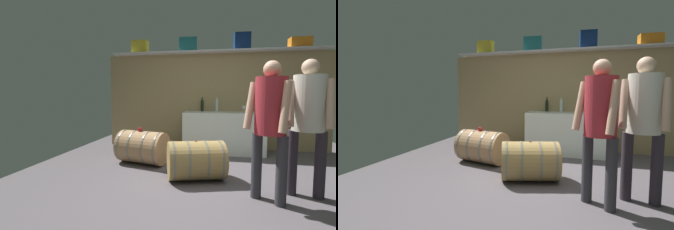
{
  "view_description": "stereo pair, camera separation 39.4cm",
  "coord_description": "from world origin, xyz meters",
  "views": [
    {
      "loc": [
        -0.01,
        -2.97,
        1.24
      ],
      "look_at": [
        -0.74,
        0.89,
        0.9
      ],
      "focal_mm": 25.38,
      "sensor_mm": 36.0,
      "label": 1
    },
    {
      "loc": [
        0.37,
        -2.88,
        1.24
      ],
      "look_at": [
        -0.74,
        0.89,
        0.9
      ],
      "focal_mm": 25.38,
      "sensor_mm": 36.0,
      "label": 2
    }
  ],
  "objects": [
    {
      "name": "ground_plane",
      "position": [
        0.0,
        0.64,
        -0.01
      ],
      "size": [
        6.16,
        8.33,
        0.02
      ],
      "primitive_type": "cube",
      "color": "#585157"
    },
    {
      "name": "back_wall_panel",
      "position": [
        0.0,
        2.57,
        1.08
      ],
      "size": [
        4.96,
        0.1,
        2.15
      ],
      "primitive_type": "cube",
      "color": "#A0895C",
      "rests_on": "ground"
    },
    {
      "name": "high_shelf_board",
      "position": [
        0.0,
        2.42,
        2.17
      ],
      "size": [
        4.56,
        0.4,
        0.03
      ],
      "primitive_type": "cube",
      "color": "silver",
      "rests_on": "back_wall_panel"
    },
    {
      "name": "toolcase_yellow",
      "position": [
        -1.69,
        2.42,
        2.33
      ],
      "size": [
        0.37,
        0.24,
        0.29
      ],
      "primitive_type": "cube",
      "rotation": [
        0.0,
        0.0,
        -0.07
      ],
      "color": "yellow",
      "rests_on": "high_shelf_board"
    },
    {
      "name": "toolcase_teal",
      "position": [
        -0.58,
        2.42,
        2.34
      ],
      "size": [
        0.4,
        0.24,
        0.31
      ],
      "primitive_type": "cube",
      "rotation": [
        0.0,
        0.0,
        0.07
      ],
      "color": "#21767E",
      "rests_on": "high_shelf_board"
    },
    {
      "name": "toolcase_navy",
      "position": [
        0.58,
        2.42,
        2.37
      ],
      "size": [
        0.34,
        0.25,
        0.36
      ],
      "primitive_type": "cube",
      "rotation": [
        0.0,
        0.0,
        0.07
      ],
      "color": "navy",
      "rests_on": "high_shelf_board"
    },
    {
      "name": "toolcase_orange",
      "position": [
        1.73,
        2.42,
        2.29
      ],
      "size": [
        0.42,
        0.26,
        0.21
      ],
      "primitive_type": "cube",
      "rotation": [
        0.0,
        0.0,
        0.04
      ],
      "color": "orange",
      "rests_on": "high_shelf_board"
    },
    {
      "name": "work_cabinet",
      "position": [
        0.2,
        2.17,
        0.43
      ],
      "size": [
        1.66,
        0.68,
        0.86
      ],
      "primitive_type": "cube",
      "color": "white",
      "rests_on": "ground"
    },
    {
      "name": "wine_bottle_dark",
      "position": [
        -0.25,
        2.4,
        1.0
      ],
      "size": [
        0.07,
        0.07,
        0.32
      ],
      "color": "black",
      "rests_on": "work_cabinet"
    },
    {
      "name": "wine_bottle_clear",
      "position": [
        0.07,
        2.23,
        1.01
      ],
      "size": [
        0.07,
        0.07,
        0.32
      ],
      "color": "#ADC4BB",
      "rests_on": "work_cabinet"
    },
    {
      "name": "wine_glass",
      "position": [
        0.63,
        2.21,
        0.96
      ],
      "size": [
        0.08,
        0.08,
        0.14
      ],
      "color": "white",
      "rests_on": "work_cabinet"
    },
    {
      "name": "wine_barrel_near",
      "position": [
        -1.24,
        1.07,
        0.29
      ],
      "size": [
        0.98,
        0.78,
        0.59
      ],
      "rotation": [
        0.0,
        0.0,
        -0.26
      ],
      "color": "tan",
      "rests_on": "ground"
    },
    {
      "name": "wine_barrel_far",
      "position": [
        -0.24,
        0.42,
        0.28
      ],
      "size": [
        0.92,
        0.75,
        0.57
      ],
      "rotation": [
        0.0,
        0.0,
        0.27
      ],
      "color": "#A3844A",
      "rests_on": "ground"
    },
    {
      "name": "tasting_cup",
      "position": [
        -1.29,
        1.07,
        0.61
      ],
      "size": [
        0.07,
        0.07,
        0.05
      ],
      "primitive_type": "cylinder",
      "color": "red",
      "rests_on": "wine_barrel_near"
    },
    {
      "name": "winemaker_pouring",
      "position": [
        1.1,
        0.08,
        1.01
      ],
      "size": [
        0.52,
        0.43,
        1.65
      ],
      "rotation": [
        0.0,
        0.0,
        2.92
      ],
      "color": "#2F2932",
      "rests_on": "ground"
    },
    {
      "name": "visitor_tasting",
      "position": [
        0.62,
        -0.15,
        0.99
      ],
      "size": [
        0.5,
        0.46,
        1.61
      ],
      "rotation": [
        0.0,
        0.0,
        2.5
      ],
      "color": "#343238",
      "rests_on": "ground"
    }
  ]
}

